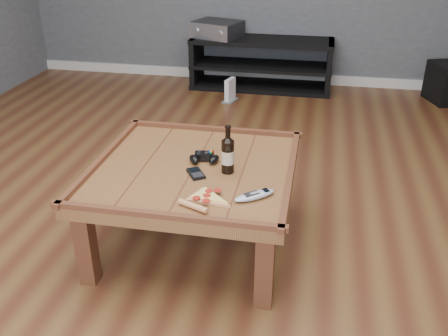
% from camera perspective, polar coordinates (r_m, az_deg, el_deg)
% --- Properties ---
extents(ground, '(6.00, 6.00, 0.00)m').
position_cam_1_polar(ground, '(2.75, -3.21, -8.29)').
color(ground, '#482414').
rests_on(ground, ground).
extents(baseboard, '(5.00, 0.02, 0.10)m').
position_cam_1_polar(baseboard, '(5.42, 4.54, 10.40)').
color(baseboard, silver).
rests_on(baseboard, ground).
extents(coffee_table, '(1.03, 1.03, 0.48)m').
position_cam_1_polar(coffee_table, '(2.55, -3.44, -1.08)').
color(coffee_table, brown).
rests_on(coffee_table, ground).
extents(media_console, '(1.40, 0.45, 0.50)m').
position_cam_1_polar(media_console, '(5.13, 4.28, 11.75)').
color(media_console, black).
rests_on(media_console, ground).
extents(beer_bottle, '(0.06, 0.06, 0.24)m').
position_cam_1_polar(beer_bottle, '(2.42, 0.44, 1.62)').
color(beer_bottle, black).
rests_on(beer_bottle, coffee_table).
extents(game_controller, '(0.17, 0.13, 0.05)m').
position_cam_1_polar(game_controller, '(2.56, -2.28, 1.18)').
color(game_controller, black).
rests_on(game_controller, coffee_table).
extents(pizza_slice, '(0.26, 0.31, 0.03)m').
position_cam_1_polar(pizza_slice, '(2.22, -2.19, -3.53)').
color(pizza_slice, tan).
rests_on(pizza_slice, coffee_table).
extents(smartphone, '(0.12, 0.13, 0.02)m').
position_cam_1_polar(smartphone, '(2.44, -3.23, -0.62)').
color(smartphone, black).
rests_on(smartphone, coffee_table).
extents(remote_control, '(0.20, 0.17, 0.03)m').
position_cam_1_polar(remote_control, '(2.24, 3.53, -3.13)').
color(remote_control, '#989EA5').
rests_on(remote_control, coffee_table).
extents(av_receiver, '(0.53, 0.49, 0.15)m').
position_cam_1_polar(av_receiver, '(5.12, -0.80, 15.59)').
color(av_receiver, black).
rests_on(av_receiver, media_console).
extents(game_console, '(0.14, 0.19, 0.22)m').
position_cam_1_polar(game_console, '(4.76, 0.70, 8.78)').
color(game_console, slate).
rests_on(game_console, ground).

